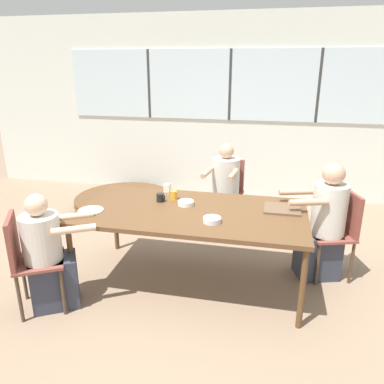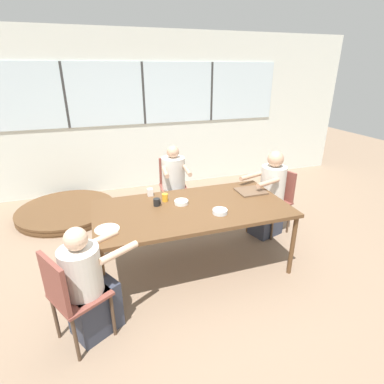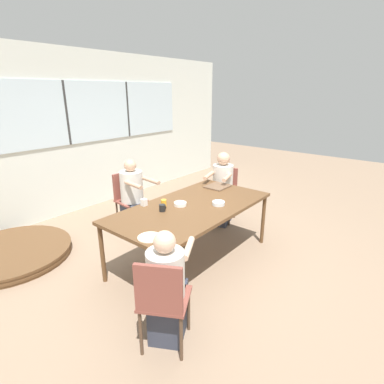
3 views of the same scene
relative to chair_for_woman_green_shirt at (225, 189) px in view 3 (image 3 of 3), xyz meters
The scene contains 17 objects.
ground_plane 1.56m from the chair_for_woman_green_shirt, 162.81° to the right, with size 16.00×16.00×0.00m, color #8C725B.
wall_back_with_windows 2.87m from the chair_for_woman_green_shirt, 121.02° to the left, with size 8.40×0.08×2.80m.
dining_table 1.48m from the chair_for_woman_green_shirt, 162.81° to the right, with size 2.12×1.08×0.76m.
chair_for_woman_green_shirt is the anchor object (origin of this frame).
chair_for_man_blue_shirt 2.92m from the chair_for_woman_green_shirt, 156.50° to the right, with size 0.55×0.55×0.89m.
chair_for_man_teal_shirt 1.61m from the chair_for_woman_green_shirt, 140.47° to the left, with size 0.44×0.44×0.89m.
person_woman_green_shirt 0.17m from the chair_for_woman_green_shirt, 162.81° to the right, with size 0.66×0.49×1.19m.
person_man_blue_shirt 2.75m from the chair_for_woman_green_shirt, 156.89° to the right, with size 0.66×0.57×1.06m.
person_man_teal_shirt 1.53m from the chair_for_woman_green_shirt, 145.84° to the left, with size 0.41×0.68×1.13m.
food_tray_dark 0.67m from the chair_for_woman_green_shirt, 156.73° to the right, with size 0.34×0.29×0.02m.
coffee_mug 1.80m from the chair_for_woman_green_shirt, behind, with size 0.08×0.08×0.08m.
juice_glass 1.68m from the chair_for_woman_green_shirt, behind, with size 0.07×0.07×0.09m.
milk_carton_small 1.80m from the chair_for_woman_green_shirt, behind, with size 0.06×0.06×0.09m.
bowl_white_shallow 1.38m from the chair_for_woman_green_shirt, 150.16° to the right, with size 0.16×0.16×0.05m.
bowl_cereal 1.54m from the chair_for_woman_green_shirt, 168.01° to the right, with size 0.16×0.16×0.04m.
plate_tortillas 2.43m from the chair_for_woman_green_shirt, 164.29° to the right, with size 0.23×0.23×0.01m.
folded_table_stack 3.27m from the chair_for_woman_green_shirt, 153.15° to the left, with size 1.50×1.50×0.12m.
Camera 3 is at (-2.68, -2.19, 2.12)m, focal length 28.00 mm.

